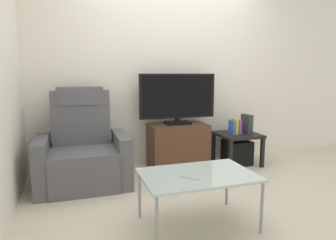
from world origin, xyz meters
TOP-DOWN VIEW (x-y plane):
  - ground_plane at (0.00, 0.00)m, footprint 6.40×6.40m
  - wall_back at (0.00, 1.13)m, footprint 6.40×0.06m
  - tv_stand at (-0.01, 0.85)m, footprint 0.74×0.44m
  - television at (-0.01, 0.87)m, footprint 1.01×0.20m
  - recliner_armchair at (-1.22, 0.62)m, footprint 0.98×0.78m
  - side_table at (0.82, 0.75)m, footprint 0.54×0.54m
  - subwoofer_box at (0.82, 0.75)m, footprint 0.33×0.33m
  - book_leftmost at (0.72, 0.73)m, footprint 0.04×0.13m
  - book_middle at (0.76, 0.73)m, footprint 0.04×0.12m
  - book_rightmost at (0.81, 0.73)m, footprint 0.04×0.11m
  - game_console at (0.96, 0.76)m, footprint 0.07×0.20m
  - coffee_table at (-0.37, -0.62)m, footprint 0.90×0.60m
  - cell_phone at (-0.47, -0.69)m, footprint 0.15×0.16m

SIDE VIEW (x-z plane):
  - ground_plane at x=0.00m, z-range 0.00..0.00m
  - subwoofer_box at x=0.82m, z-range 0.00..0.33m
  - tv_stand at x=-0.01m, z-range 0.00..0.58m
  - side_table at x=0.82m, z-range 0.15..0.58m
  - recliner_armchair at x=-1.22m, z-range -0.17..0.91m
  - coffee_table at x=-0.37m, z-range 0.19..0.63m
  - cell_phone at x=-0.47m, z-range 0.44..0.45m
  - book_leftmost at x=0.72m, z-range 0.43..0.61m
  - book_rightmost at x=0.81m, z-range 0.43..0.62m
  - book_middle at x=0.76m, z-range 0.43..0.63m
  - game_console at x=0.96m, z-range 0.43..0.68m
  - television at x=-0.01m, z-range 0.60..1.25m
  - wall_back at x=0.00m, z-range 0.00..2.60m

